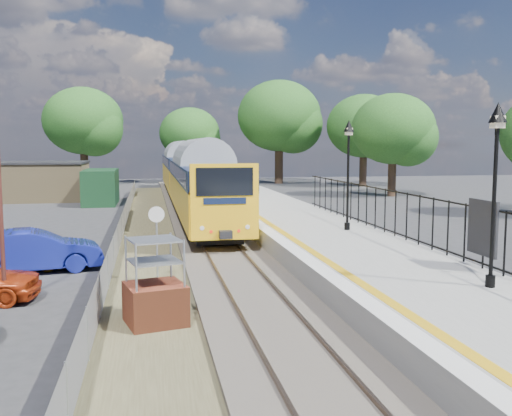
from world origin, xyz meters
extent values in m
plane|color=#2D2D30|center=(0.00, 0.00, 0.00)|extent=(120.00, 120.00, 0.00)
cube|color=#473F38|center=(0.00, 10.00, 0.10)|extent=(3.40, 80.00, 0.20)
cube|color=#4C472D|center=(-2.90, 8.00, 0.03)|extent=(2.60, 70.00, 0.06)
cube|color=brown|center=(-0.72, 10.00, 0.22)|extent=(0.07, 80.00, 0.14)
cube|color=brown|center=(0.72, 10.00, 0.22)|extent=(0.07, 80.00, 0.14)
cube|color=gray|center=(4.20, 8.00, 0.45)|extent=(5.00, 70.00, 0.90)
cube|color=silver|center=(1.95, 8.00, 0.91)|extent=(0.50, 70.00, 0.01)
cube|color=yellow|center=(2.45, 8.00, 0.91)|extent=(0.30, 70.00, 0.01)
cylinder|color=black|center=(5.50, -4.00, 1.05)|extent=(0.24, 0.24, 0.30)
cylinder|color=black|center=(5.50, -4.00, 2.90)|extent=(0.10, 0.10, 3.70)
cube|color=black|center=(5.50, -4.00, 4.85)|extent=(0.08, 0.08, 0.30)
cube|color=beige|center=(5.50, -4.00, 5.02)|extent=(0.26, 0.26, 0.30)
cone|color=black|center=(5.50, -4.00, 5.25)|extent=(0.44, 0.44, 0.50)
cylinder|color=black|center=(5.30, 6.00, 1.05)|extent=(0.24, 0.24, 0.30)
cylinder|color=black|center=(5.30, 6.00, 2.90)|extent=(0.10, 0.10, 3.70)
cube|color=black|center=(5.30, 6.00, 4.85)|extent=(0.08, 0.08, 0.30)
cube|color=beige|center=(5.30, 6.00, 5.02)|extent=(0.26, 0.26, 0.30)
cone|color=black|center=(5.30, 6.00, 5.25)|extent=(0.44, 0.44, 0.50)
cube|color=black|center=(6.55, 2.50, 2.65)|extent=(0.05, 26.00, 0.05)
cube|color=black|center=(6.50, -2.00, 2.10)|extent=(0.08, 1.40, 1.60)
cube|color=#8F7951|center=(-12.00, 32.00, 1.50)|extent=(8.00, 6.00, 3.00)
cube|color=black|center=(-12.00, 32.00, 3.05)|extent=(8.20, 6.20, 0.15)
cube|color=#163C1C|center=(-6.50, 28.00, 1.30)|extent=(2.40, 6.00, 2.60)
cylinder|color=#332319|center=(-10.00, 50.00, 1.92)|extent=(0.88, 0.88, 3.85)
ellipsoid|color=#214E1A|center=(-10.00, 50.00, 7.15)|extent=(8.80, 8.80, 7.48)
cylinder|color=#332319|center=(2.00, 52.00, 1.57)|extent=(0.72, 0.72, 3.15)
ellipsoid|color=#214E1A|center=(2.00, 52.00, 5.85)|extent=(7.20, 7.20, 6.12)
cylinder|color=#332319|center=(12.00, 48.00, 2.10)|extent=(0.96, 0.96, 4.20)
ellipsoid|color=#214E1A|center=(12.00, 48.00, 7.80)|extent=(9.60, 9.60, 8.16)
cylinder|color=#332319|center=(20.00, 42.00, 1.75)|extent=(0.80, 0.80, 3.50)
ellipsoid|color=#214E1A|center=(20.00, 42.00, 6.50)|extent=(8.00, 8.00, 6.80)
cylinder|color=#332319|center=(18.00, 30.00, 1.57)|extent=(0.72, 0.72, 3.15)
ellipsoid|color=#214E1A|center=(18.00, 30.00, 5.85)|extent=(7.20, 7.20, 6.12)
cube|color=yellow|center=(0.00, 15.47, 1.69)|extent=(2.80, 20.00, 1.90)
cube|color=#0F1937|center=(0.00, 15.47, 2.99)|extent=(2.82, 20.00, 0.90)
cube|color=black|center=(0.00, 15.47, 2.99)|extent=(2.82, 18.00, 0.70)
cube|color=black|center=(0.00, 15.47, 0.51)|extent=(2.00, 18.00, 0.45)
cube|color=yellow|center=(0.00, 36.07, 1.69)|extent=(2.80, 20.00, 1.90)
cube|color=#0F1937|center=(0.00, 36.07, 2.99)|extent=(2.82, 20.00, 0.90)
cube|color=black|center=(0.00, 36.07, 2.99)|extent=(2.82, 18.00, 0.70)
cube|color=black|center=(0.00, 36.07, 0.51)|extent=(2.00, 18.00, 0.45)
cube|color=black|center=(0.00, 5.26, 3.04)|extent=(2.24, 0.04, 1.10)
cube|color=brown|center=(-2.81, -2.75, 0.53)|extent=(1.66, 1.66, 1.05)
cylinder|color=#999EA3|center=(-2.69, 1.55, 1.13)|extent=(0.06, 0.06, 2.27)
cylinder|color=silver|center=(-2.69, 1.50, 2.27)|extent=(0.51, 0.05, 0.51)
imported|color=navy|center=(-6.91, 4.14, 0.76)|extent=(4.81, 2.45, 1.51)
imported|color=#C08E16|center=(-7.74, 4.66, 0.57)|extent=(4.04, 1.89, 1.14)
camera|label=1|loc=(-2.90, -16.71, 4.46)|focal=40.00mm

